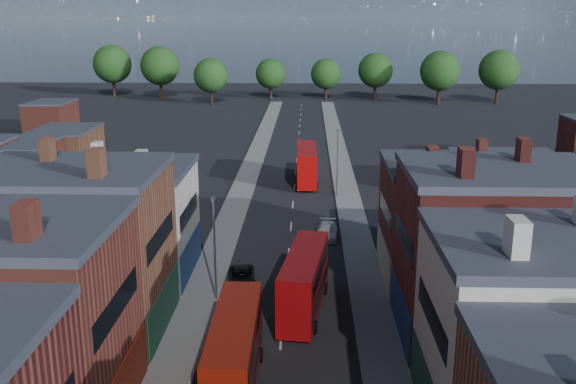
# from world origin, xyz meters

# --- Properties ---
(pavement_west) EXTENTS (3.00, 200.00, 0.12)m
(pavement_west) POSITION_xyz_m (-6.50, 50.00, 0.06)
(pavement_west) COLOR gray
(pavement_west) RESTS_ON ground
(pavement_east) EXTENTS (3.00, 200.00, 0.12)m
(pavement_east) POSITION_xyz_m (6.50, 50.00, 0.06)
(pavement_east) COLOR gray
(pavement_east) RESTS_ON ground
(lamp_post_2) EXTENTS (0.25, 0.70, 8.12)m
(lamp_post_2) POSITION_xyz_m (-5.20, 30.00, 4.70)
(lamp_post_2) COLOR slate
(lamp_post_2) RESTS_ON ground
(lamp_post_3) EXTENTS (0.25, 0.70, 8.12)m
(lamp_post_3) POSITION_xyz_m (5.20, 60.00, 4.70)
(lamp_post_3) COLOR slate
(lamp_post_3) RESTS_ON ground
(bus_0) EXTENTS (2.76, 10.59, 4.57)m
(bus_0) POSITION_xyz_m (-2.35, 17.65, 2.46)
(bus_0) COLOR #9F1909
(bus_0) RESTS_ON ground
(bus_1) EXTENTS (3.70, 10.60, 4.48)m
(bus_1) POSITION_xyz_m (1.50, 28.27, 2.42)
(bus_1) COLOR #A8090C
(bus_1) RESTS_ON ground
(bus_2) EXTENTS (2.90, 10.84, 4.66)m
(bus_2) POSITION_xyz_m (1.50, 66.25, 2.51)
(bus_2) COLOR #A60807
(bus_2) RESTS_ON ground
(car_2) EXTENTS (2.63, 4.73, 1.25)m
(car_2) POSITION_xyz_m (-3.54, 33.05, 0.63)
(car_2) COLOR black
(car_2) RESTS_ON ground
(car_3) EXTENTS (2.25, 4.87, 1.38)m
(car_3) POSITION_xyz_m (3.58, 44.68, 0.69)
(car_3) COLOR silver
(car_3) RESTS_ON ground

